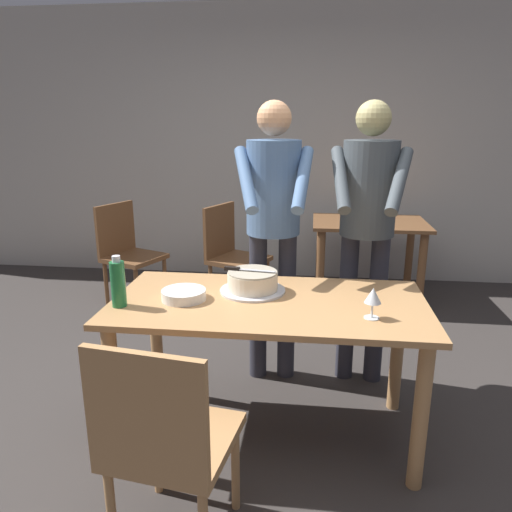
{
  "coord_description": "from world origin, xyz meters",
  "views": [
    {
      "loc": [
        0.2,
        -2.23,
        1.61
      ],
      "look_at": [
        -0.1,
        0.27,
        0.9
      ],
      "focal_mm": 33.88,
      "sensor_mm": 36.0,
      "label": 1
    }
  ],
  "objects_px": {
    "cake_on_platter": "(253,282)",
    "background_table": "(368,239)",
    "main_dining_table": "(269,323)",
    "plate_stack": "(184,295)",
    "person_standing_beside": "(368,214)",
    "person_cutting_cake": "(273,213)",
    "wine_glass_near": "(373,297)",
    "water_bottle": "(118,283)",
    "background_chair_0": "(232,252)",
    "background_chair_1": "(127,250)",
    "cake_knife": "(239,269)",
    "chair_near_side": "(165,439)"
  },
  "relations": [
    {
      "from": "main_dining_table",
      "to": "person_cutting_cake",
      "type": "xyz_separation_m",
      "value": [
        -0.03,
        0.6,
        0.45
      ]
    },
    {
      "from": "cake_knife",
      "to": "chair_near_side",
      "type": "relative_size",
      "value": 0.3
    },
    {
      "from": "water_bottle",
      "to": "plate_stack",
      "type": "bearing_deg",
      "value": 23.42
    },
    {
      "from": "person_cutting_cake",
      "to": "background_table",
      "type": "distance_m",
      "value": 1.73
    },
    {
      "from": "wine_glass_near",
      "to": "background_table",
      "type": "height_order",
      "value": "wine_glass_near"
    },
    {
      "from": "cake_on_platter",
      "to": "person_standing_beside",
      "type": "relative_size",
      "value": 0.2
    },
    {
      "from": "chair_near_side",
      "to": "background_table",
      "type": "bearing_deg",
      "value": 70.45
    },
    {
      "from": "water_bottle",
      "to": "person_standing_beside",
      "type": "relative_size",
      "value": 0.15
    },
    {
      "from": "person_cutting_cake",
      "to": "person_standing_beside",
      "type": "xyz_separation_m",
      "value": [
        0.55,
        0.03,
        0.0
      ]
    },
    {
      "from": "water_bottle",
      "to": "background_table",
      "type": "relative_size",
      "value": 0.25
    },
    {
      "from": "water_bottle",
      "to": "person_cutting_cake",
      "type": "bearing_deg",
      "value": 48.48
    },
    {
      "from": "cake_on_platter",
      "to": "person_cutting_cake",
      "type": "distance_m",
      "value": 0.56
    },
    {
      "from": "cake_on_platter",
      "to": "cake_knife",
      "type": "height_order",
      "value": "cake_knife"
    },
    {
      "from": "water_bottle",
      "to": "background_chair_0",
      "type": "bearing_deg",
      "value": 83.94
    },
    {
      "from": "person_cutting_cake",
      "to": "chair_near_side",
      "type": "height_order",
      "value": "person_cutting_cake"
    },
    {
      "from": "plate_stack",
      "to": "person_cutting_cake",
      "type": "xyz_separation_m",
      "value": [
        0.39,
        0.64,
        0.3
      ]
    },
    {
      "from": "background_table",
      "to": "plate_stack",
      "type": "bearing_deg",
      "value": -118.03
    },
    {
      "from": "chair_near_side",
      "to": "background_chair_0",
      "type": "relative_size",
      "value": 1.0
    },
    {
      "from": "water_bottle",
      "to": "background_chair_1",
      "type": "relative_size",
      "value": 0.28
    },
    {
      "from": "cake_on_platter",
      "to": "main_dining_table",
      "type": "bearing_deg",
      "value": -51.48
    },
    {
      "from": "cake_on_platter",
      "to": "background_table",
      "type": "relative_size",
      "value": 0.34
    },
    {
      "from": "water_bottle",
      "to": "background_chair_0",
      "type": "relative_size",
      "value": 0.28
    },
    {
      "from": "cake_knife",
      "to": "person_standing_beside",
      "type": "distance_m",
      "value": 0.88
    },
    {
      "from": "person_standing_beside",
      "to": "chair_near_side",
      "type": "distance_m",
      "value": 1.73
    },
    {
      "from": "main_dining_table",
      "to": "person_cutting_cake",
      "type": "relative_size",
      "value": 0.9
    },
    {
      "from": "person_standing_beside",
      "to": "background_chair_1",
      "type": "bearing_deg",
      "value": 149.87
    },
    {
      "from": "main_dining_table",
      "to": "plate_stack",
      "type": "height_order",
      "value": "plate_stack"
    },
    {
      "from": "background_chair_1",
      "to": "plate_stack",
      "type": "bearing_deg",
      "value": -60.72
    },
    {
      "from": "cake_knife",
      "to": "background_table",
      "type": "height_order",
      "value": "cake_knife"
    },
    {
      "from": "background_chair_0",
      "to": "plate_stack",
      "type": "bearing_deg",
      "value": -87.72
    },
    {
      "from": "person_standing_beside",
      "to": "cake_on_platter",
      "type": "bearing_deg",
      "value": -140.4
    },
    {
      "from": "cake_on_platter",
      "to": "wine_glass_near",
      "type": "distance_m",
      "value": 0.64
    },
    {
      "from": "cake_on_platter",
      "to": "cake_knife",
      "type": "bearing_deg",
      "value": 172.71
    },
    {
      "from": "main_dining_table",
      "to": "wine_glass_near",
      "type": "relative_size",
      "value": 10.76
    },
    {
      "from": "plate_stack",
      "to": "background_chair_0",
      "type": "relative_size",
      "value": 0.24
    },
    {
      "from": "plate_stack",
      "to": "person_standing_beside",
      "type": "xyz_separation_m",
      "value": [
        0.94,
        0.67,
        0.3
      ]
    },
    {
      "from": "wine_glass_near",
      "to": "person_cutting_cake",
      "type": "distance_m",
      "value": 0.95
    },
    {
      "from": "background_table",
      "to": "background_chair_0",
      "type": "height_order",
      "value": "background_chair_0"
    },
    {
      "from": "water_bottle",
      "to": "person_standing_beside",
      "type": "xyz_separation_m",
      "value": [
        1.23,
        0.79,
        0.21
      ]
    },
    {
      "from": "main_dining_table",
      "to": "wine_glass_near",
      "type": "bearing_deg",
      "value": -18.9
    },
    {
      "from": "person_standing_beside",
      "to": "chair_near_side",
      "type": "height_order",
      "value": "person_standing_beside"
    },
    {
      "from": "cake_on_platter",
      "to": "background_table",
      "type": "bearing_deg",
      "value": 67.76
    },
    {
      "from": "plate_stack",
      "to": "cake_on_platter",
      "type": "bearing_deg",
      "value": 25.39
    },
    {
      "from": "plate_stack",
      "to": "water_bottle",
      "type": "bearing_deg",
      "value": -156.58
    },
    {
      "from": "plate_stack",
      "to": "wine_glass_near",
      "type": "height_order",
      "value": "wine_glass_near"
    },
    {
      "from": "person_cutting_cake",
      "to": "background_chair_0",
      "type": "relative_size",
      "value": 1.91
    },
    {
      "from": "background_chair_1",
      "to": "background_chair_0",
      "type": "bearing_deg",
      "value": 2.84
    },
    {
      "from": "background_chair_0",
      "to": "background_chair_1",
      "type": "relative_size",
      "value": 1.0
    },
    {
      "from": "main_dining_table",
      "to": "water_bottle",
      "type": "relative_size",
      "value": 6.2
    },
    {
      "from": "background_table",
      "to": "wine_glass_near",
      "type": "bearing_deg",
      "value": -95.81
    }
  ]
}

